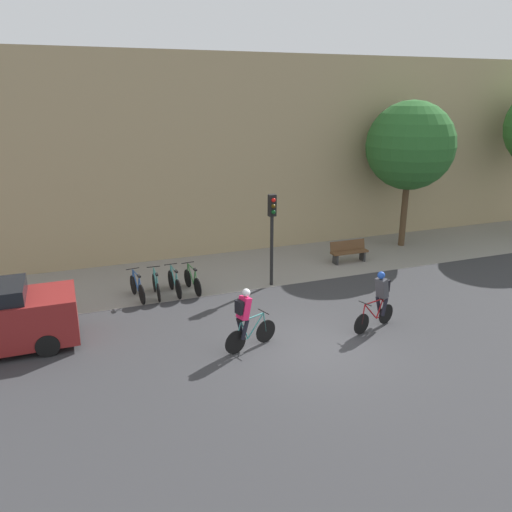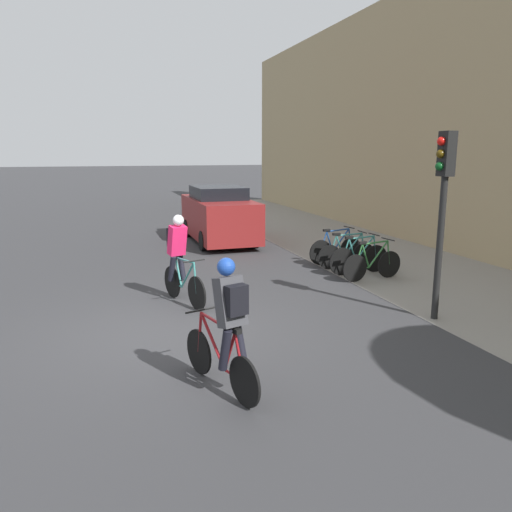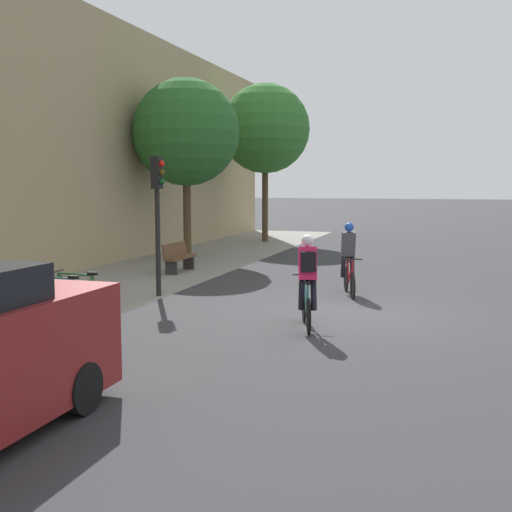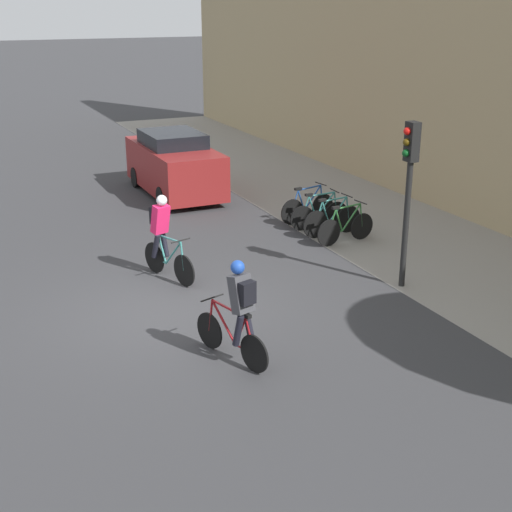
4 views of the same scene
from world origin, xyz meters
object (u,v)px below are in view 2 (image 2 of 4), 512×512
(cyclist_pink, at_px, (179,256))
(parked_bike_3, at_px, (372,264))
(parked_bike_2, at_px, (359,258))
(parked_car, at_px, (219,215))
(cyclist_grey, at_px, (228,323))
(parked_bike_0, at_px, (336,249))
(traffic_light_pole, at_px, (443,191))
(parked_bike_1, at_px, (347,253))

(cyclist_pink, distance_m, parked_bike_3, 4.66)
(parked_bike_2, distance_m, parked_car, 5.85)
(cyclist_grey, bearing_deg, parked_bike_0, 143.67)
(parked_car, bearing_deg, cyclist_grey, -13.12)
(parked_bike_0, relative_size, parked_car, 0.38)
(parked_bike_0, relative_size, traffic_light_pole, 0.50)
(parked_car, bearing_deg, traffic_light_pole, 11.81)
(parked_bike_1, distance_m, parked_bike_3, 1.27)
(cyclist_grey, bearing_deg, cyclist_pink, 178.89)
(cyclist_pink, bearing_deg, parked_bike_3, 94.17)
(parked_bike_3, bearing_deg, parked_bike_2, 179.93)
(parked_bike_1, distance_m, parked_car, 5.28)
(parked_bike_0, height_order, parked_car, parked_car)
(cyclist_pink, height_order, parked_bike_3, cyclist_pink)
(cyclist_pink, relative_size, parked_bike_1, 1.09)
(parked_bike_3, bearing_deg, parked_bike_0, 179.99)
(cyclist_grey, height_order, parked_bike_1, cyclist_grey)
(parked_bike_1, bearing_deg, cyclist_grey, -39.22)
(parked_car, bearing_deg, cyclist_pink, -20.42)
(parked_bike_0, xyz_separation_m, parked_bike_2, (1.27, 0.00, 0.00))
(parked_bike_2, relative_size, traffic_light_pole, 0.50)
(parked_bike_3, bearing_deg, cyclist_grey, -46.32)
(traffic_light_pole, bearing_deg, cyclist_grey, -69.00)
(parked_bike_2, bearing_deg, parked_car, -157.35)
(cyclist_pink, xyz_separation_m, parked_bike_0, (-2.24, 4.61, -0.54))
(parked_bike_3, relative_size, parked_car, 0.38)
(traffic_light_pole, bearing_deg, parked_bike_1, 174.50)
(cyclist_grey, height_order, parked_bike_0, cyclist_grey)
(traffic_light_pole, height_order, parked_car, traffic_light_pole)
(cyclist_grey, distance_m, traffic_light_pole, 4.80)
(parked_bike_0, distance_m, parked_bike_2, 1.27)
(cyclist_pink, xyz_separation_m, parked_bike_1, (-1.61, 4.61, -0.56))
(cyclist_grey, xyz_separation_m, parked_bike_0, (-6.38, 4.69, -0.54))
(cyclist_pink, bearing_deg, cyclist_grey, -1.11)
(parked_bike_1, relative_size, traffic_light_pole, 0.49)
(cyclist_pink, distance_m, parked_car, 6.78)
(cyclist_grey, bearing_deg, parked_bike_1, 140.78)
(parked_bike_3, xyz_separation_m, traffic_light_pole, (2.83, -0.40, 1.92))
(cyclist_pink, height_order, parked_bike_2, cyclist_pink)
(parked_bike_3, bearing_deg, parked_car, -159.53)
(parked_bike_1, xyz_separation_m, parked_bike_3, (1.27, 0.00, 0.00))
(cyclist_grey, relative_size, parked_bike_3, 1.07)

